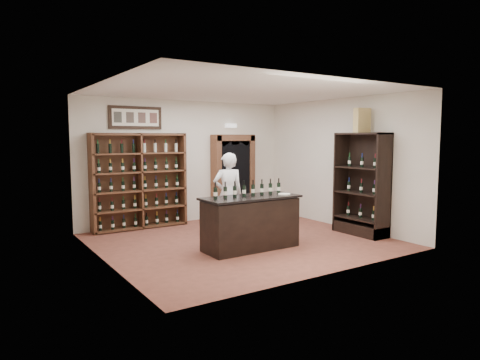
% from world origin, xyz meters
% --- Properties ---
extents(floor, '(5.50, 5.50, 0.00)m').
position_xyz_m(floor, '(0.00, 0.00, 0.00)').
color(floor, brown).
rests_on(floor, ground).
extents(ceiling, '(5.50, 5.50, 0.00)m').
position_xyz_m(ceiling, '(0.00, 0.00, 3.00)').
color(ceiling, white).
rests_on(ceiling, wall_back).
extents(wall_back, '(5.50, 0.04, 3.00)m').
position_xyz_m(wall_back, '(0.00, 2.50, 1.50)').
color(wall_back, silver).
rests_on(wall_back, ground).
extents(wall_left, '(0.04, 5.00, 3.00)m').
position_xyz_m(wall_left, '(-2.75, 0.00, 1.50)').
color(wall_left, silver).
rests_on(wall_left, ground).
extents(wall_right, '(0.04, 5.00, 3.00)m').
position_xyz_m(wall_right, '(2.75, 0.00, 1.50)').
color(wall_right, silver).
rests_on(wall_right, ground).
extents(wine_shelf, '(2.20, 0.38, 2.20)m').
position_xyz_m(wine_shelf, '(-1.30, 2.33, 1.10)').
color(wine_shelf, '#51331B').
rests_on(wine_shelf, ground).
extents(framed_picture, '(1.25, 0.04, 0.52)m').
position_xyz_m(framed_picture, '(-1.30, 2.47, 2.55)').
color(framed_picture, black).
rests_on(framed_picture, wall_back).
extents(arched_doorway, '(1.17, 0.35, 2.17)m').
position_xyz_m(arched_doorway, '(1.25, 2.33, 1.14)').
color(arched_doorway, black).
rests_on(arched_doorway, ground).
extents(emergency_light, '(0.30, 0.10, 0.10)m').
position_xyz_m(emergency_light, '(1.25, 2.42, 2.40)').
color(emergency_light, white).
rests_on(emergency_light, wall_back).
extents(tasting_counter, '(1.88, 0.78, 1.00)m').
position_xyz_m(tasting_counter, '(-0.20, -0.60, 0.49)').
color(tasting_counter, black).
rests_on(tasting_counter, ground).
extents(counter_bottle_0, '(0.07, 0.07, 0.30)m').
position_xyz_m(counter_bottle_0, '(-0.92, -0.53, 1.11)').
color(counter_bottle_0, black).
rests_on(counter_bottle_0, tasting_counter).
extents(counter_bottle_1, '(0.07, 0.07, 0.30)m').
position_xyz_m(counter_bottle_1, '(-0.71, -0.53, 1.11)').
color(counter_bottle_1, black).
rests_on(counter_bottle_1, tasting_counter).
extents(counter_bottle_2, '(0.07, 0.07, 0.30)m').
position_xyz_m(counter_bottle_2, '(-0.51, -0.53, 1.11)').
color(counter_bottle_2, black).
rests_on(counter_bottle_2, tasting_counter).
extents(counter_bottle_3, '(0.07, 0.07, 0.30)m').
position_xyz_m(counter_bottle_3, '(-0.30, -0.53, 1.11)').
color(counter_bottle_3, black).
rests_on(counter_bottle_3, tasting_counter).
extents(counter_bottle_4, '(0.07, 0.07, 0.30)m').
position_xyz_m(counter_bottle_4, '(-0.10, -0.53, 1.11)').
color(counter_bottle_4, black).
rests_on(counter_bottle_4, tasting_counter).
extents(counter_bottle_5, '(0.07, 0.07, 0.30)m').
position_xyz_m(counter_bottle_5, '(0.11, -0.53, 1.11)').
color(counter_bottle_5, black).
rests_on(counter_bottle_5, tasting_counter).
extents(counter_bottle_6, '(0.07, 0.07, 0.30)m').
position_xyz_m(counter_bottle_6, '(0.31, -0.53, 1.11)').
color(counter_bottle_6, black).
rests_on(counter_bottle_6, tasting_counter).
extents(counter_bottle_7, '(0.07, 0.07, 0.30)m').
position_xyz_m(counter_bottle_7, '(0.52, -0.53, 1.11)').
color(counter_bottle_7, black).
rests_on(counter_bottle_7, tasting_counter).
extents(side_cabinet, '(0.48, 1.20, 2.20)m').
position_xyz_m(side_cabinet, '(2.52, -0.90, 0.75)').
color(side_cabinet, black).
rests_on(side_cabinet, ground).
extents(shopkeeper, '(0.74, 0.59, 1.77)m').
position_xyz_m(shopkeeper, '(0.06, 0.63, 0.89)').
color(shopkeeper, white).
rests_on(shopkeeper, ground).
extents(plate, '(0.24, 0.24, 0.02)m').
position_xyz_m(plate, '(0.48, -0.75, 1.01)').
color(plate, white).
rests_on(plate, tasting_counter).
extents(wine_crate, '(0.38, 0.18, 0.52)m').
position_xyz_m(wine_crate, '(2.46, -0.90, 2.46)').
color(wine_crate, tan).
rests_on(wine_crate, side_cabinet).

